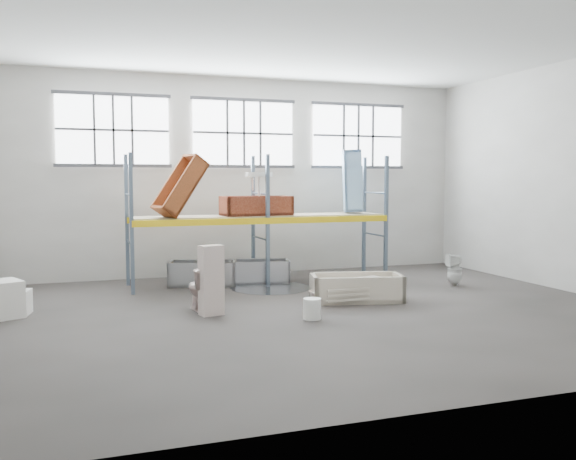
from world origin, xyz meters
name	(u,v)px	position (x,y,z in m)	size (l,w,h in m)	color
floor	(315,315)	(0.00, 0.00, -0.05)	(12.00, 10.00, 0.10)	#4A4340
ceiling	(316,32)	(0.00, 0.00, 5.05)	(12.00, 10.00, 0.10)	silver
wall_back	(243,177)	(0.00, 5.05, 2.50)	(12.00, 0.10, 5.00)	#A7A29B
wall_front	(493,174)	(0.00, -5.05, 2.50)	(12.00, 0.10, 5.00)	#AEA9A1
window_left	(113,130)	(-3.20, 4.94, 3.60)	(2.60, 0.04, 1.60)	white
window_mid	(244,133)	(0.00, 4.94, 3.60)	(2.60, 0.04, 1.60)	white
window_right	(358,136)	(3.20, 4.94, 3.60)	(2.60, 0.04, 1.60)	white
rack_upright_la	(132,224)	(-3.00, 2.90, 1.50)	(0.08, 0.08, 3.00)	slate
rack_upright_lb	(127,220)	(-3.00, 4.10, 1.50)	(0.08, 0.08, 3.00)	slate
rack_upright_ma	(268,221)	(0.00, 2.90, 1.50)	(0.08, 0.08, 3.00)	slate
rack_upright_mb	(253,218)	(0.00, 4.10, 1.50)	(0.08, 0.08, 3.00)	slate
rack_upright_ra	(386,218)	(3.00, 2.90, 1.50)	(0.08, 0.08, 3.00)	slate
rack_upright_rb	(364,215)	(3.00, 4.10, 1.50)	(0.08, 0.08, 3.00)	slate
rack_beam_front	(268,221)	(0.00, 2.90, 1.50)	(6.00, 0.10, 0.14)	yellow
rack_beam_back	(253,218)	(0.00, 4.10, 1.50)	(6.00, 0.10, 0.14)	yellow
shelf_deck	(260,216)	(0.00, 3.50, 1.58)	(5.90, 1.10, 0.03)	gray
wet_patch	(271,288)	(0.00, 2.70, 0.00)	(1.80, 1.80, 0.00)	black
bathtub_beige	(356,288)	(1.18, 0.71, 0.27)	(1.81, 0.85, 0.53)	beige
cistern_spare	(368,287)	(1.39, 0.60, 0.28)	(0.44, 0.21, 0.42)	beige
sink_in_tub	(320,295)	(0.40, 0.73, 0.16)	(0.46, 0.46, 0.16)	beige
toilet_beige	(202,288)	(-1.94, 0.79, 0.42)	(0.47, 0.82, 0.84)	beige
cistern_tall	(211,280)	(-1.85, 0.38, 0.63)	(0.41, 0.26, 1.26)	beige
toilet_white	(455,270)	(4.08, 1.59, 0.37)	(0.33, 0.34, 0.74)	white
steel_tub_left	(203,273)	(-1.38, 3.55, 0.28)	(1.52, 0.71, 0.56)	#A5A8AC
steel_tub_right	(259,271)	(-0.03, 3.54, 0.26)	(1.43, 0.67, 0.52)	#B1B2B9
rust_tub_flat	(256,206)	(-0.11, 3.44, 1.82)	(1.60, 0.75, 0.45)	brown
rust_tub_tilted	(180,186)	(-1.91, 3.28, 2.29)	(1.44, 0.67, 0.40)	#9B401F
sink_on_shelf	(259,194)	(-0.10, 3.23, 2.09)	(0.62, 0.48, 0.55)	silver
blue_tub_upright	(352,181)	(2.42, 3.62, 2.40)	(1.51, 0.71, 0.43)	#83ACD6
bucket	(312,309)	(-0.26, -0.53, 0.18)	(0.31, 0.31, 0.37)	white
carton_far	(14,303)	(-5.21, 1.53, 0.22)	(0.53, 0.53, 0.44)	beige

